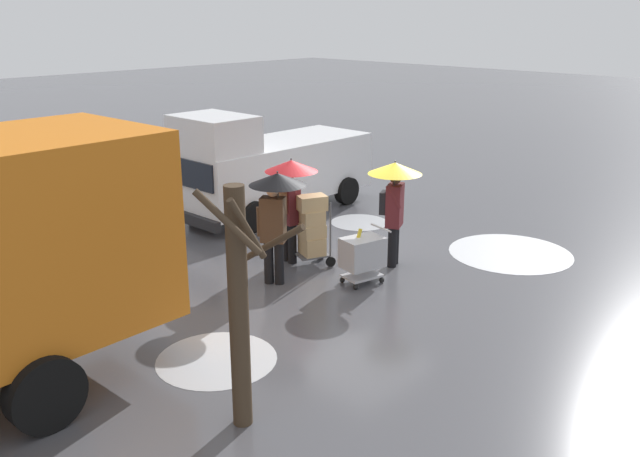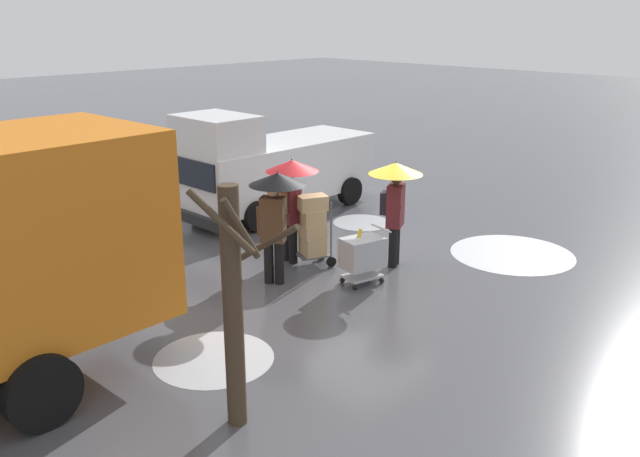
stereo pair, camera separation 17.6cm
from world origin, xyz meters
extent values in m
plane|color=#4C4C51|center=(0.00, 0.00, 0.00)|extent=(90.00, 90.00, 0.00)
cylinder|color=#999BA0|center=(3.04, 6.09, 0.00)|extent=(1.91, 1.91, 0.01)
cylinder|color=silver|center=(-2.05, -2.41, 0.00)|extent=(2.55, 2.55, 0.01)
cylinder|color=silver|center=(-1.21, 4.71, 0.00)|extent=(1.76, 1.76, 0.01)
cylinder|color=#999BA0|center=(1.66, -1.89, 0.00)|extent=(1.38, 1.38, 0.01)
cube|color=white|center=(3.95, -1.31, 1.06)|extent=(1.98, 5.21, 1.40)
cube|color=white|center=(3.95, 0.59, 2.18)|extent=(1.84, 1.41, 0.84)
cube|color=black|center=(3.95, 1.31, 1.38)|extent=(1.66, 0.07, 0.63)
cube|color=#232326|center=(3.95, 1.35, 0.32)|extent=(1.96, 0.17, 0.24)
cylinder|color=black|center=(2.97, 0.30, 0.36)|extent=(0.24, 0.72, 0.72)
cylinder|color=black|center=(4.93, 0.31, 0.36)|extent=(0.24, 0.72, 0.72)
cylinder|color=black|center=(2.98, -2.92, 0.36)|extent=(0.24, 0.72, 0.72)
cylinder|color=black|center=(4.94, -2.91, 0.36)|extent=(0.24, 0.72, 0.72)
cylinder|color=black|center=(-1.10, 7.18, 0.48)|extent=(0.32, 0.97, 0.96)
cube|color=#B2B2B7|center=(-0.84, 0.98, 0.60)|extent=(0.67, 0.86, 0.56)
cube|color=#B2B2B7|center=(-0.84, 0.98, 0.14)|extent=(0.61, 0.77, 0.04)
cylinder|color=#B2B2B7|center=(-0.93, 0.57, 1.00)|extent=(0.57, 0.16, 0.04)
sphere|color=black|center=(-0.98, 1.32, 0.05)|extent=(0.10, 0.10, 0.10)
sphere|color=black|center=(-0.57, 1.23, 0.05)|extent=(0.10, 0.10, 0.10)
sphere|color=black|center=(-1.11, 0.73, 0.05)|extent=(0.10, 0.10, 0.10)
sphere|color=black|center=(-0.71, 0.64, 0.05)|extent=(0.10, 0.10, 0.10)
cylinder|color=yellow|center=(-0.74, 1.06, 0.70)|extent=(0.13, 0.29, 0.69)
cube|color=#515156|center=(0.49, 0.95, 0.22)|extent=(0.67, 0.74, 0.03)
cylinder|color=#515156|center=(0.17, 0.76, 0.77)|extent=(0.04, 0.04, 1.10)
cylinder|color=#515156|center=(0.58, 0.59, 0.77)|extent=(0.04, 0.04, 1.10)
cylinder|color=black|center=(0.15, 0.77, 0.10)|extent=(0.12, 0.20, 0.20)
cylinder|color=black|center=(0.60, 0.58, 0.10)|extent=(0.12, 0.20, 0.20)
cube|color=tan|center=(0.49, 0.95, 0.41)|extent=(0.60, 0.56, 0.36)
cube|color=tan|center=(0.49, 0.95, 0.72)|extent=(0.56, 0.57, 0.26)
cube|color=tan|center=(0.49, 0.95, 1.00)|extent=(0.56, 0.56, 0.29)
cube|color=tan|center=(0.49, 0.95, 1.29)|extent=(0.56, 0.65, 0.29)
cylinder|color=black|center=(1.05, 1.11, 0.41)|extent=(0.18, 0.18, 0.82)
cylinder|color=black|center=(0.86, 1.14, 0.41)|extent=(0.18, 0.18, 0.82)
cube|color=#5B1E23|center=(0.96, 1.13, 1.24)|extent=(0.48, 0.35, 0.84)
sphere|color=tan|center=(0.96, 1.13, 1.78)|extent=(0.22, 0.22, 0.22)
cylinder|color=#5B1E23|center=(1.21, 1.08, 1.19)|extent=(0.10, 0.10, 0.55)
cylinder|color=#5B1E23|center=(0.78, 1.13, 1.46)|extent=(0.15, 0.31, 0.50)
cylinder|color=#333338|center=(0.86, 1.14, 1.62)|extent=(0.02, 0.02, 0.86)
cone|color=red|center=(0.86, 1.14, 2.00)|extent=(1.04, 1.04, 0.22)
sphere|color=#333338|center=(0.86, 1.14, 2.13)|extent=(0.04, 0.04, 0.04)
cube|color=brown|center=(0.99, 1.32, 1.28)|extent=(0.32, 0.21, 0.44)
cylinder|color=black|center=(-0.64, -0.25, 0.41)|extent=(0.18, 0.18, 0.82)
cylinder|color=black|center=(-0.73, -0.07, 0.41)|extent=(0.18, 0.18, 0.82)
cube|color=#5B1E23|center=(-0.69, -0.16, 1.24)|extent=(0.44, 0.52, 0.84)
sphere|color=brown|center=(-0.69, -0.16, 1.78)|extent=(0.22, 0.22, 0.22)
cylinder|color=#5B1E23|center=(-0.57, -0.39, 1.19)|extent=(0.10, 0.10, 0.55)
cylinder|color=#5B1E23|center=(-0.78, -0.01, 1.46)|extent=(0.32, 0.22, 0.50)
cylinder|color=#333338|center=(-0.73, -0.07, 1.62)|extent=(0.02, 0.02, 0.86)
cone|color=yellow|center=(-0.73, -0.07, 2.00)|extent=(1.04, 1.04, 0.22)
sphere|color=#333338|center=(-0.73, -0.07, 2.13)|extent=(0.04, 0.04, 0.04)
cube|color=black|center=(-0.51, -0.07, 1.28)|extent=(0.27, 0.34, 0.44)
cylinder|color=black|center=(0.41, 2.18, 0.41)|extent=(0.18, 0.18, 0.82)
cylinder|color=black|center=(0.24, 2.07, 0.41)|extent=(0.18, 0.18, 0.82)
cube|color=#473323|center=(0.33, 2.13, 1.24)|extent=(0.52, 0.47, 0.84)
sphere|color=tan|center=(0.33, 2.13, 1.78)|extent=(0.22, 0.22, 0.22)
cylinder|color=#473323|center=(0.55, 2.27, 1.19)|extent=(0.10, 0.10, 0.55)
cylinder|color=#473323|center=(0.19, 2.02, 1.46)|extent=(0.25, 0.31, 0.50)
cylinder|color=#333338|center=(0.24, 2.07, 1.62)|extent=(0.02, 0.02, 0.86)
cone|color=black|center=(0.24, 2.07, 2.00)|extent=(1.04, 1.04, 0.22)
sphere|color=#333338|center=(0.24, 2.07, 2.13)|extent=(0.04, 0.04, 0.04)
cylinder|color=#423323|center=(-2.71, 5.48, 1.51)|extent=(0.24, 0.24, 3.02)
cylinder|color=#423323|center=(-2.61, 4.94, 2.14)|extent=(1.13, 0.28, 0.77)
cylinder|color=#423323|center=(-2.93, 5.49, 2.56)|extent=(0.11, 0.51, 0.79)
cylinder|color=#423323|center=(-2.92, 5.75, 2.69)|extent=(0.64, 0.51, 0.73)
camera|label=1|loc=(-8.41, 10.10, 4.85)|focal=38.22mm
camera|label=2|loc=(-8.54, 9.98, 4.85)|focal=38.22mm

